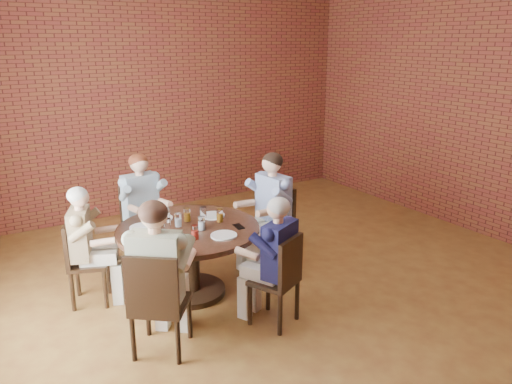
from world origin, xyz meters
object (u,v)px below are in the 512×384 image
chair_c (81,259)px  chair_e (281,277)px  diner_a (269,211)px  chair_b (141,219)px  smartphone (239,226)px  chair_d (157,301)px  diner_d (159,278)px  dining_table (189,247)px  diner_c (87,246)px  chair_a (275,223)px  diner_e (274,262)px  diner_b (143,209)px

chair_c → chair_e: chair_e is taller
chair_e → chair_c: bearing=-68.7°
diner_a → chair_b: 1.56m
diner_a → chair_c: 2.11m
chair_c → smartphone: chair_c is taller
chair_d → diner_d: 0.19m
dining_table → chair_c: chair_c is taller
chair_c → diner_d: (0.37, -1.18, 0.20)m
diner_c → diner_a: bearing=-74.5°
chair_a → smartphone: bearing=-67.7°
diner_e → smartphone: (0.01, 0.66, 0.13)m
chair_a → chair_c: chair_a is taller
diner_d → smartphone: 1.18m
diner_b → chair_e: size_ratio=1.48×
dining_table → diner_b: size_ratio=1.11×
chair_a → diner_b: diner_b is taller
chair_b → chair_c: 1.15m
chair_d → diner_d: bearing=-90.0°
dining_table → chair_d: size_ratio=1.53×
chair_b → diner_d: 1.99m
chair_c → chair_e: size_ratio=0.99×
chair_a → diner_c: bearing=-103.5°
chair_d → diner_e: diner_e is taller
smartphone → chair_b: bearing=118.3°
diner_b → dining_table: bearing=-90.0°
chair_d → diner_d: size_ratio=0.70×
chair_a → chair_d: 2.12m
chair_b → diner_b: (0.01, -0.08, 0.15)m
chair_a → chair_c: 2.19m
dining_table → chair_c: 1.07m
diner_a → diner_e: (-0.66, -1.08, -0.06)m
diner_a → diner_c: 2.03m
diner_c → diner_e: size_ratio=0.98×
dining_table → diner_e: (0.43, -0.93, 0.10)m
dining_table → chair_d: 1.09m
dining_table → chair_a: size_ratio=1.53×
smartphone → diner_e: bearing=-83.9°
chair_e → chair_d: bearing=-32.2°
chair_a → diner_a: bearing=-90.0°
dining_table → diner_c: size_ratio=1.19×
dining_table → chair_d: bearing=-128.7°
diner_d → chair_e: diner_d is taller
chair_c → chair_d: chair_d is taller
diner_c → smartphone: size_ratio=7.95×
chair_e → diner_e: size_ratio=0.71×
chair_c → chair_d: size_ratio=0.92×
chair_c → diner_c: 0.15m
diner_c → chair_d: size_ratio=1.28×
diner_a → diner_c: (-2.02, 0.23, -0.07)m
diner_c → diner_d: 1.20m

